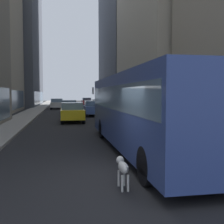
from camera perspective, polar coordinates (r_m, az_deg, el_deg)
ground_plane at (r=42.70m, az=-7.56°, el=0.55°), size 120.00×120.00×0.00m
sidewalk_left at (r=42.80m, az=-15.21°, el=0.56°), size 2.40×110.00×0.15m
sidewalk_right at (r=43.34m, az=-0.02°, el=0.73°), size 2.40×110.00×0.15m
building_left_far at (r=59.89m, az=-20.26°, el=14.71°), size 10.81×23.80×28.00m
building_right_far at (r=59.25m, az=3.81°, el=17.97°), size 10.26×21.43×33.90m
transit_bus at (r=11.22m, az=6.41°, el=0.99°), size 2.78×11.53×3.05m
car_blue_hatchback at (r=29.40m, az=-3.99°, el=0.78°), size 1.79×4.23×1.62m
car_white_van at (r=44.67m, az=-11.29°, el=1.71°), size 1.92×4.64×1.62m
car_silver_sedan at (r=32.69m, az=-8.84°, el=1.04°), size 1.71×4.58×1.62m
car_yellow_taxi at (r=23.16m, az=-8.24°, el=-0.02°), size 1.86×4.39×1.62m
car_red_coupe at (r=55.25m, az=-5.29°, el=2.12°), size 1.74×4.67×1.62m
car_grey_wagon at (r=36.92m, az=-2.78°, el=1.37°), size 1.91×4.21×1.62m
box_truck at (r=21.76m, az=2.52°, el=2.00°), size 2.30×7.50×3.05m
dalmatian_dog at (r=6.90m, az=2.22°, el=-11.32°), size 0.22×0.96×0.72m
pedestrian_with_handbag at (r=15.80m, az=20.18°, el=-1.22°), size 0.45×0.34×1.69m
pedestrian_in_coat at (r=14.39m, az=22.13°, el=-1.73°), size 0.34×0.34×1.69m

